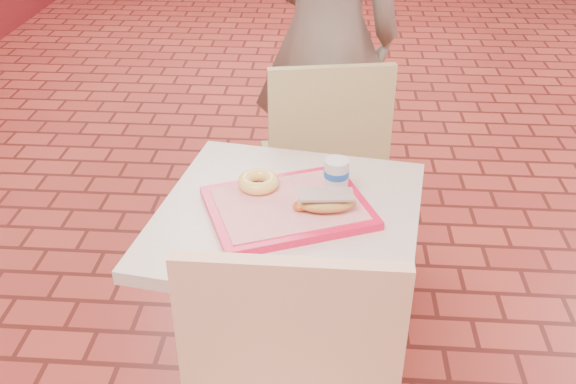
# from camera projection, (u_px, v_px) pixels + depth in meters

# --- Properties ---
(main_table) EXTENTS (0.68, 0.68, 0.72)m
(main_table) POSITION_uv_depth(u_px,v_px,m) (288.00, 280.00, 1.83)
(main_table) COLOR beige
(main_table) RESTS_ON ground
(chair_main_back) EXTENTS (0.49, 0.49, 0.92)m
(chair_main_back) POSITION_uv_depth(u_px,v_px,m) (324.00, 159.00, 2.38)
(chair_main_back) COLOR tan
(chair_main_back) RESTS_ON ground
(customer) EXTENTS (0.62, 0.42, 1.67)m
(customer) POSITION_uv_depth(u_px,v_px,m) (326.00, 37.00, 2.58)
(customer) COLOR #706557
(customer) RESTS_ON ground
(serving_tray) EXTENTS (0.41, 0.32, 0.03)m
(serving_tray) POSITION_uv_depth(u_px,v_px,m) (288.00, 207.00, 1.70)
(serving_tray) COLOR red
(serving_tray) RESTS_ON main_table
(ring_donut) EXTENTS (0.15, 0.15, 0.04)m
(ring_donut) POSITION_uv_depth(u_px,v_px,m) (258.00, 182.00, 1.75)
(ring_donut) COLOR #F3C758
(ring_donut) RESTS_ON serving_tray
(long_john_donut) EXTENTS (0.17, 0.09, 0.05)m
(long_john_donut) POSITION_uv_depth(u_px,v_px,m) (325.00, 202.00, 1.65)
(long_john_donut) COLOR #B47B34
(long_john_donut) RESTS_ON serving_tray
(paper_cup) EXTENTS (0.07, 0.07, 0.09)m
(paper_cup) POSITION_uv_depth(u_px,v_px,m) (336.00, 174.00, 1.74)
(paper_cup) COLOR silver
(paper_cup) RESTS_ON serving_tray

